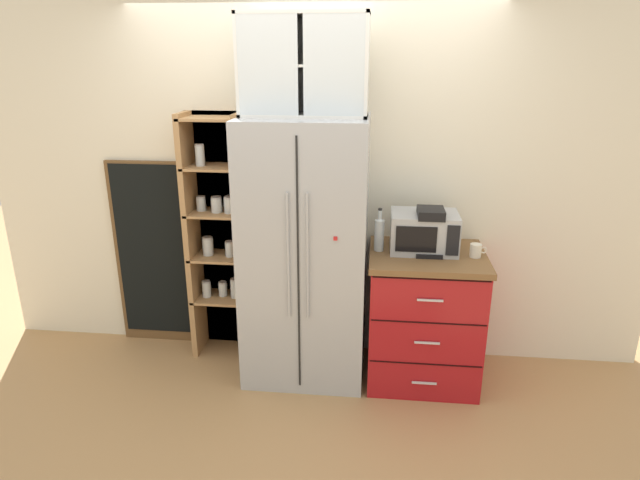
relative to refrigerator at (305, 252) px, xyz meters
The scene contains 12 objects.
ground_plane 0.90m from the refrigerator, 90.00° to the right, with size 10.52×10.52×0.00m, color tan.
wall_back_cream 0.53m from the refrigerator, 90.00° to the left, with size 4.84×0.10×2.55m, color silver.
refrigerator is the anchor object (origin of this frame).
pantry_shelf_column 0.71m from the refrigerator, 159.60° to the left, with size 0.47×0.32×1.81m.
counter_cabinet 0.93m from the refrigerator, ahead, with size 0.77×0.68×0.93m.
microwave 0.81m from the refrigerator, ahead, with size 0.44×0.33×0.26m.
coffee_maker 0.84m from the refrigerator, ahead, with size 0.17×0.20×0.31m.
mug_cream 1.12m from the refrigerator, ahead, with size 0.11×0.07×0.09m.
bottle_clear 0.52m from the refrigerator, ahead, with size 0.06×0.06×0.29m.
bottle_amber 0.83m from the refrigerator, ahead, with size 0.06×0.06×0.27m.
upper_cabinet 1.21m from the refrigerator, 90.00° to the left, with size 0.79×0.32×0.61m.
chalkboard_menu 1.27m from the refrigerator, 165.98° to the left, with size 0.60×0.04×1.45m.
Camera 1 is at (0.47, -3.38, 2.16)m, focal length 30.23 mm.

